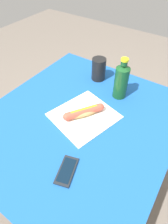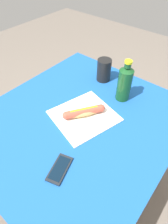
% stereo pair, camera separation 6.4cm
% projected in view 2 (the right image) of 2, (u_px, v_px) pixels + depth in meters
% --- Properties ---
extents(ground_plane, '(6.00, 6.00, 0.00)m').
position_uv_depth(ground_plane, '(81.00, 182.00, 1.47)').
color(ground_plane, '#6B6056').
rests_on(ground_plane, ground).
extents(dining_table, '(1.02, 0.90, 0.73)m').
position_uv_depth(dining_table, '(79.00, 135.00, 1.05)').
color(dining_table, brown).
rests_on(dining_table, ground).
extents(paper_wrapper, '(0.36, 0.34, 0.01)m').
position_uv_depth(paper_wrapper, '(84.00, 116.00, 0.96)').
color(paper_wrapper, white).
rests_on(paper_wrapper, dining_table).
extents(hot_dog, '(0.19, 0.14, 0.05)m').
position_uv_depth(hot_dog, '(84.00, 112.00, 0.94)').
color(hot_dog, tan).
rests_on(hot_dog, paper_wrapper).
extents(cell_phone, '(0.14, 0.10, 0.01)m').
position_uv_depth(cell_phone, '(60.00, 169.00, 0.75)').
color(cell_phone, black).
rests_on(cell_phone, dining_table).
extents(soda_bottle, '(0.07, 0.07, 0.23)m').
position_uv_depth(soda_bottle, '(125.00, 83.00, 0.99)').
color(soda_bottle, '#14471E').
rests_on(soda_bottle, dining_table).
extents(drinking_cup, '(0.08, 0.08, 0.14)m').
position_uv_depth(drinking_cup, '(104.00, 70.00, 1.14)').
color(drinking_cup, black).
rests_on(drinking_cup, dining_table).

